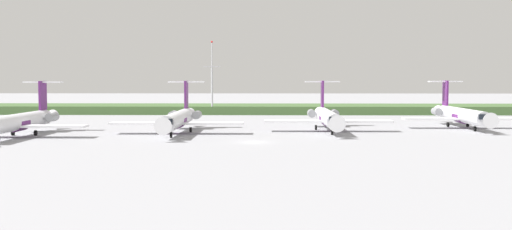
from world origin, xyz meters
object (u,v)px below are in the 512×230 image
regional_jet_second (20,121)px  antenna_mast (212,84)px  regional_jet_fourth (327,117)px  regional_jet_third (178,119)px  regional_jet_fifth (461,115)px

regional_jet_second → antenna_mast: size_ratio=1.63×
antenna_mast → regional_jet_second: bearing=-114.4°
regional_jet_second → antenna_mast: 63.47m
regional_jet_second → regional_jet_fourth: size_ratio=1.00×
regional_jet_third → regional_jet_fifth: size_ratio=1.00×
regional_jet_third → antenna_mast: antenna_mast is taller
regional_jet_fifth → antenna_mast: bearing=143.2°
regional_jet_fourth → regional_jet_fifth: bearing=15.3°
regional_jet_fifth → antenna_mast: antenna_mast is taller
regional_jet_second → regional_jet_third: size_ratio=1.00×
regional_jet_fourth → regional_jet_second: bearing=-166.9°
regional_jet_second → regional_jet_fourth: 52.57m
regional_jet_third → regional_jet_fourth: 26.77m
regional_jet_third → regional_jet_fifth: bearing=13.2°
antenna_mast → regional_jet_fifth: bearing=-36.8°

